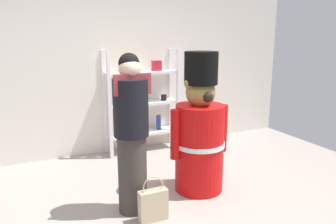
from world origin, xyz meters
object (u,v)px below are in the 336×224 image
at_px(shopping_bag, 153,204).
at_px(teddy_bear_guard, 200,133).
at_px(person_shopper, 131,133).
at_px(merchandise_shelf, 142,100).

bearing_deg(shopping_bag, teddy_bear_guard, 28.75).
bearing_deg(person_shopper, shopping_bag, -66.65).
distance_m(person_shopper, shopping_bag, 0.73).
bearing_deg(merchandise_shelf, person_shopper, -113.81).
height_order(merchandise_shelf, person_shopper, person_shopper).
bearing_deg(merchandise_shelf, teddy_bear_guard, -86.21).
relative_size(teddy_bear_guard, shopping_bag, 3.48).
xyz_separation_m(merchandise_shelf, person_shopper, (-0.77, -1.73, 0.04)).
distance_m(teddy_bear_guard, person_shopper, 0.90).
height_order(person_shopper, shopping_bag, person_shopper).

